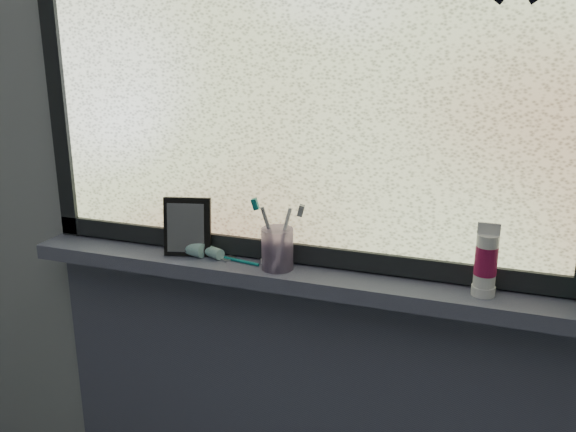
% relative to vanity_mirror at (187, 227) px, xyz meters
% --- Properties ---
extents(wall_back, '(3.00, 0.01, 2.50)m').
position_rel_vanity_mirror_xyz_m(wall_back, '(0.37, 0.07, 0.15)').
color(wall_back, '#9EA3A8').
rests_on(wall_back, ground).
extents(windowsill, '(1.62, 0.14, 0.04)m').
position_rel_vanity_mirror_xyz_m(windowsill, '(0.37, -0.01, -0.10)').
color(windowsill, '#50536B').
rests_on(windowsill, wall_back).
extents(window_pane, '(1.50, 0.01, 1.00)m').
position_rel_vanity_mirror_xyz_m(window_pane, '(0.37, 0.04, 0.43)').
color(window_pane, silver).
rests_on(window_pane, wall_back).
extents(frame_bottom, '(1.60, 0.03, 0.05)m').
position_rel_vanity_mirror_xyz_m(frame_bottom, '(0.37, 0.04, -0.05)').
color(frame_bottom, black).
rests_on(frame_bottom, windowsill).
extents(frame_left, '(0.05, 0.03, 1.10)m').
position_rel_vanity_mirror_xyz_m(frame_left, '(-0.40, 0.04, 0.43)').
color(frame_left, black).
rests_on(frame_left, wall_back).
extents(vanity_mirror, '(0.14, 0.09, 0.16)m').
position_rel_vanity_mirror_xyz_m(vanity_mirror, '(0.00, 0.00, 0.00)').
color(vanity_mirror, black).
rests_on(vanity_mirror, windowsill).
extents(toothpaste_tube, '(0.22, 0.10, 0.04)m').
position_rel_vanity_mirror_xyz_m(toothpaste_tube, '(0.04, -0.00, -0.06)').
color(toothpaste_tube, white).
rests_on(toothpaste_tube, windowsill).
extents(toothbrush_cup, '(0.09, 0.09, 0.11)m').
position_rel_vanity_mirror_xyz_m(toothbrush_cup, '(0.26, -0.01, -0.03)').
color(toothbrush_cup, '#B79BCD').
rests_on(toothbrush_cup, windowsill).
extents(toothbrush_lying, '(0.19, 0.05, 0.01)m').
position_rel_vanity_mirror_xyz_m(toothbrush_lying, '(0.14, -0.00, -0.07)').
color(toothbrush_lying, '#0E7D80').
rests_on(toothbrush_lying, windowsill).
extents(cream_tube, '(0.06, 0.06, 0.12)m').
position_rel_vanity_mirror_xyz_m(cream_tube, '(0.76, -0.01, 0.01)').
color(cream_tube, silver).
rests_on(cream_tube, windowsill).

